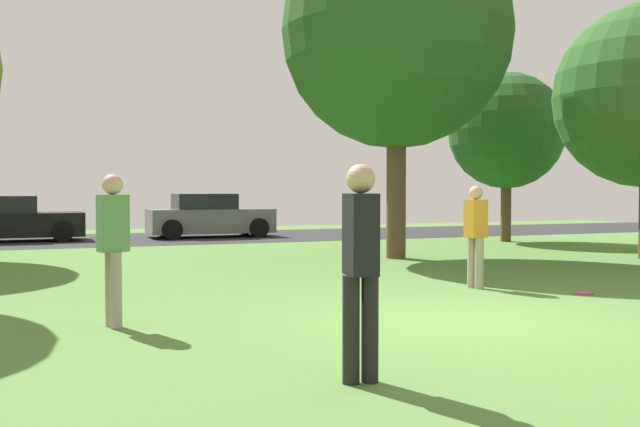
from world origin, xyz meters
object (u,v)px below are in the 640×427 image
object	(u,v)px
person_thrower	(476,232)
parked_car_grey	(209,217)
person_catcher	(113,242)
parked_car_black	(6,221)
oak_tree_left	(397,34)
frisbee_disc	(584,293)
person_bystander	(361,261)
oak_tree_right	(507,131)

from	to	relation	value
person_thrower	parked_car_grey	world-z (taller)	person_thrower
person_catcher	parked_car_black	world-z (taller)	person_catcher
oak_tree_left	parked_car_black	size ratio (longest dim) A/B	1.78
frisbee_disc	parked_car_black	bearing A→B (deg)	119.34
person_thrower	person_catcher	world-z (taller)	person_catcher
oak_tree_left	person_bystander	bearing A→B (deg)	-119.41
person_bystander	oak_tree_left	bearing A→B (deg)	-22.19
parked_car_grey	person_thrower	bearing A→B (deg)	-85.21
oak_tree_left	person_thrower	size ratio (longest dim) A/B	4.76
person_thrower	parked_car_grey	size ratio (longest dim) A/B	0.40
oak_tree_right	parked_car_grey	world-z (taller)	oak_tree_right
oak_tree_left	person_bystander	size ratio (longest dim) A/B	4.38
person_catcher	parked_car_grey	size ratio (longest dim) A/B	0.43
person_thrower	frisbee_disc	bearing A→B (deg)	122.88
oak_tree_right	oak_tree_left	bearing A→B (deg)	-148.18
person_catcher	frisbee_disc	distance (m)	6.89
person_thrower	parked_car_black	xyz separation A→B (m)	(-7.34, 13.94, -0.26)
parked_car_black	oak_tree_left	bearing A→B (deg)	-46.65
person_bystander	person_catcher	bearing A→B (deg)	34.23
person_thrower	frisbee_disc	distance (m)	1.85
oak_tree_left	person_catcher	distance (m)	10.08
person_catcher	parked_car_black	size ratio (longest dim) A/B	0.40
parked_car_black	parked_car_grey	distance (m)	6.19
oak_tree_left	person_catcher	size ratio (longest dim) A/B	4.45
frisbee_disc	parked_car_grey	world-z (taller)	parked_car_grey
person_thrower	parked_car_black	bearing A→B (deg)	-74.14
oak_tree_right	parked_car_black	bearing A→B (deg)	158.53
oak_tree_left	frisbee_disc	world-z (taller)	oak_tree_left
oak_tree_right	frisbee_disc	world-z (taller)	oak_tree_right
oak_tree_right	person_catcher	size ratio (longest dim) A/B	2.94
person_bystander	parked_car_black	size ratio (longest dim) A/B	0.41
oak_tree_left	oak_tree_right	size ratio (longest dim) A/B	1.52
parked_car_black	person_bystander	bearing A→B (deg)	-79.83
person_thrower	parked_car_black	world-z (taller)	person_thrower
oak_tree_right	person_bystander	distance (m)	16.90
person_thrower	person_bystander	distance (m)	5.96
oak_tree_left	parked_car_grey	xyz separation A→B (m)	(-2.33, 8.82, -4.46)
oak_tree_left	person_catcher	xyz separation A→B (m)	(-6.85, -6.12, -4.15)
oak_tree_left	parked_car_black	world-z (taller)	oak_tree_left
person_catcher	parked_car_black	bearing A→B (deg)	84.38
person_catcher	person_bystander	distance (m)	3.56
parked_car_black	oak_tree_right	bearing A→B (deg)	-21.47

